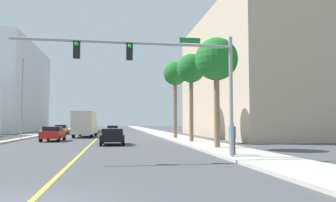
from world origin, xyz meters
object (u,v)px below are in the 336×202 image
(traffic_signal_mast, at_px, (166,66))
(car_yellow, at_px, (61,129))
(car_white, at_px, (50,131))
(delivery_truck, at_px, (85,124))
(car_black, at_px, (112,136))
(car_green, at_px, (113,129))
(street_lamp, at_px, (22,93))
(palm_near, at_px, (216,61))
(car_red, at_px, (53,134))
(palm_far, at_px, (175,75))
(palm_mid, at_px, (191,70))
(pedestrian, at_px, (232,138))

(traffic_signal_mast, bearing_deg, car_yellow, 106.48)
(car_white, xyz_separation_m, delivery_truck, (4.36, -0.80, 0.97))
(car_yellow, bearing_deg, car_black, 108.07)
(traffic_signal_mast, distance_m, car_white, 29.14)
(car_green, xyz_separation_m, delivery_truck, (-3.44, -10.34, 0.99))
(street_lamp, height_order, palm_near, street_lamp)
(palm_near, relative_size, car_red, 1.90)
(car_red, xyz_separation_m, car_yellow, (-2.13, 18.40, -0.01))
(palm_far, height_order, car_green, palm_far)
(palm_near, relative_size, car_white, 1.88)
(palm_mid, distance_m, car_red, 15.08)
(car_yellow, bearing_deg, car_green, -177.46)
(car_white, xyz_separation_m, car_black, (7.87, -15.20, -0.02))
(car_white, relative_size, car_yellow, 1.08)
(palm_near, distance_m, car_white, 26.53)
(palm_near, xyz_separation_m, palm_mid, (-0.15, 7.00, 0.44))
(car_black, xyz_separation_m, pedestrian, (6.48, -10.91, 0.34))
(car_yellow, relative_size, pedestrian, 2.15)
(palm_near, height_order, car_yellow, palm_near)
(car_red, height_order, pedestrian, pedestrian)
(palm_mid, distance_m, car_white, 21.41)
(street_lamp, distance_m, car_red, 7.11)
(car_yellow, bearing_deg, delivery_truck, 114.05)
(palm_far, xyz_separation_m, car_black, (-6.96, -8.14, -6.53))
(street_lamp, xyz_separation_m, delivery_truck, (6.41, 4.54, -3.43))
(traffic_signal_mast, relative_size, palm_far, 1.28)
(palm_mid, bearing_deg, car_black, -170.85)
(palm_far, bearing_deg, delivery_truck, 149.15)
(street_lamp, height_order, car_green, street_lamp)
(traffic_signal_mast, height_order, pedestrian, traffic_signal_mast)
(car_yellow, bearing_deg, car_red, 96.54)
(car_yellow, distance_m, delivery_truck, 10.98)
(car_yellow, bearing_deg, street_lamp, 82.33)
(pedestrian, bearing_deg, car_red, -40.23)
(delivery_truck, bearing_deg, pedestrian, -66.49)
(street_lamp, distance_m, pedestrian, 26.78)
(car_black, xyz_separation_m, car_green, (-0.08, 24.74, -0.00))
(car_black, xyz_separation_m, car_red, (-5.85, 5.98, 0.05))
(car_green, distance_m, delivery_truck, 10.95)
(palm_mid, relative_size, car_black, 1.95)
(street_lamp, relative_size, car_white, 2.20)
(car_black, bearing_deg, car_yellow, 108.70)
(traffic_signal_mast, bearing_deg, car_black, 102.96)
(palm_far, relative_size, car_red, 2.12)
(car_white, bearing_deg, car_black, 117.96)
(car_white, xyz_separation_m, pedestrian, (14.35, -26.11, 0.32))
(car_red, distance_m, car_green, 19.63)
(palm_near, relative_size, delivery_truck, 0.94)
(traffic_signal_mast, distance_m, street_lamp, 24.94)
(palm_mid, xyz_separation_m, car_white, (-15.00, 14.06, -6.01))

